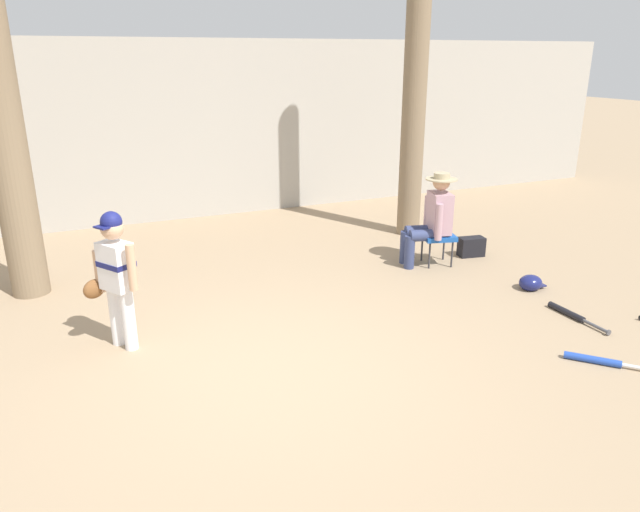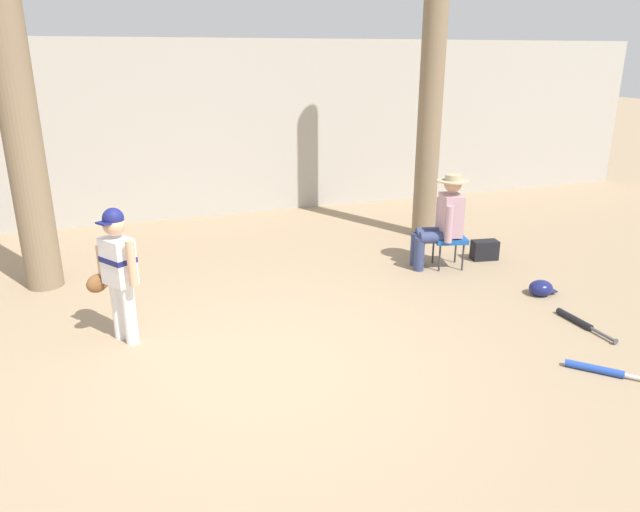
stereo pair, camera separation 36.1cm
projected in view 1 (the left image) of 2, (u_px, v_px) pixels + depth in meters
name	position (u px, v px, depth m)	size (l,w,h in m)	color
ground_plane	(271.00, 373.00, 5.06)	(60.00, 60.00, 0.00)	#9E8466
concrete_back_wall	(155.00, 132.00, 9.38)	(18.00, 0.36, 2.84)	#ADA89E
tree_behind_spectator	(415.00, 80.00, 8.29)	(0.47, 0.47, 4.97)	#7F6B51
young_ballplayer	(115.00, 272.00, 5.30)	(0.50, 0.52, 1.31)	white
folding_stool	(438.00, 237.00, 7.58)	(0.49, 0.49, 0.41)	#194C9E
seated_spectator	(432.00, 217.00, 7.47)	(0.68, 0.54, 1.20)	navy
handbag_beside_stool	(471.00, 247.00, 7.96)	(0.34, 0.18, 0.26)	black
bat_blue_youth	(600.00, 361.00, 5.20)	(0.59, 0.62, 0.07)	#2347AD
bat_black_composite	(571.00, 314.00, 6.13)	(0.08, 0.77, 0.07)	black
batting_helmet_navy	(531.00, 283.00, 6.84)	(0.32, 0.25, 0.19)	navy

